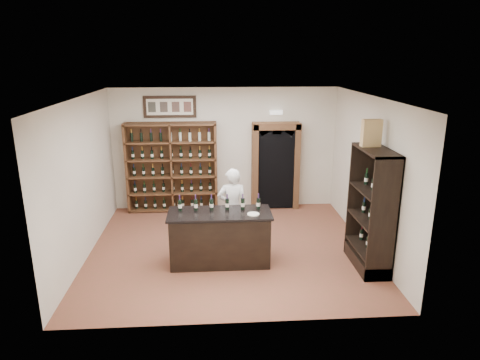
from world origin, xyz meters
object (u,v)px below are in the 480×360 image
at_px(wine_shelf, 172,167).
at_px(shopkeeper, 232,208).
at_px(counter_bottle_0, 180,205).
at_px(wine_crate, 371,133).
at_px(side_cabinet, 371,228).
at_px(tasting_counter, 220,238).

bearing_deg(wine_shelf, shopkeeper, -58.03).
height_order(counter_bottle_0, shopkeeper, shopkeeper).
distance_m(counter_bottle_0, shopkeeper, 1.19).
bearing_deg(wine_crate, wine_shelf, 139.11).
relative_size(wine_shelf, wine_crate, 4.61).
xyz_separation_m(counter_bottle_0, side_cabinet, (3.44, -0.44, -0.35)).
height_order(counter_bottle_0, wine_crate, wine_crate).
bearing_deg(shopkeeper, tasting_counter, 67.86).
xyz_separation_m(side_cabinet, shopkeeper, (-2.46, 1.04, 0.06)).
xyz_separation_m(wine_shelf, side_cabinet, (3.82, -3.23, -0.35)).
bearing_deg(wine_shelf, counter_bottle_0, -82.25).
distance_m(wine_shelf, counter_bottle_0, 2.82).
height_order(shopkeeper, wine_crate, wine_crate).
height_order(tasting_counter, wine_crate, wine_crate).
bearing_deg(wine_crate, side_cabinet, -74.38).
xyz_separation_m(counter_bottle_0, shopkeeper, (0.99, 0.60, -0.30)).
bearing_deg(counter_bottle_0, wine_crate, -3.83).
height_order(side_cabinet, shopkeeper, side_cabinet).
distance_m(wine_shelf, wine_crate, 5.00).
relative_size(counter_bottle_0, wine_crate, 0.63).
distance_m(side_cabinet, shopkeeper, 2.67).
height_order(wine_shelf, side_cabinet, same).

